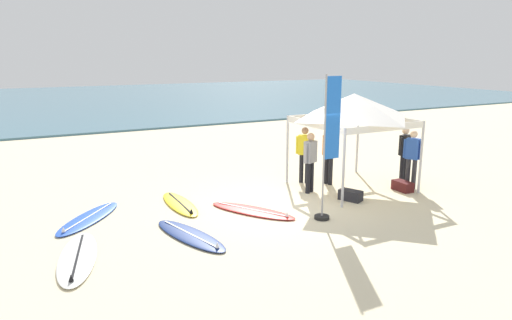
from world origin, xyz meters
The scene contains 16 objects.
ground_plane centered at (0.00, 0.00, 0.00)m, with size 80.00×80.00×0.00m, color beige.
sea centered at (0.00, 31.86, 0.05)m, with size 80.00×36.00×0.10m, color teal.
canopy_tent centered at (2.57, 0.61, 2.39)m, with size 2.82×2.82×2.75m.
surfboard_white centered at (-5.18, -0.86, 0.04)m, with size 1.22×2.63×0.19m.
surfboard_navy centered at (-2.90, -0.81, 0.04)m, with size 1.20×2.46×0.19m.
surfboard_red centered at (-0.98, -0.01, 0.04)m, with size 1.77×2.36×0.19m.
surfboard_blue centered at (-4.66, 1.33, 0.04)m, with size 2.04×2.27×0.19m.
surfboard_yellow centered at (-2.40, 1.35, 0.04)m, with size 0.63×2.24×0.19m.
person_yellow centered at (1.65, 1.67, 0.99)m, with size 0.40×0.44×1.71m.
person_orange centered at (2.21, 1.20, 0.99)m, with size 0.26×0.55×1.71m.
person_black centered at (4.30, 0.26, 0.99)m, with size 0.52×0.33×1.71m.
person_grey centered at (1.22, 0.73, 0.99)m, with size 0.51×0.34×1.71m.
person_blue centered at (4.06, -0.28, 0.99)m, with size 0.35×0.51×1.71m.
banner_flag centered at (0.37, -1.21, 1.57)m, with size 0.60×0.36×3.40m.
gear_bag_near_tent centered at (1.78, -0.38, 0.14)m, with size 0.60×0.32×0.28m, color #232328.
gear_bag_by_pole centered at (3.68, -0.37, 0.14)m, with size 0.60×0.32×0.28m, color #4C1919.
Camera 1 is at (-5.95, -9.67, 3.81)m, focal length 32.34 mm.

